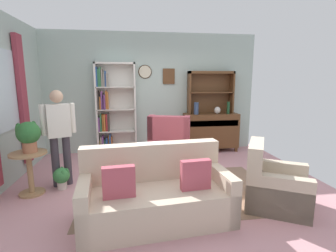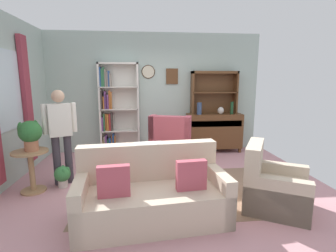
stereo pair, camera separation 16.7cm
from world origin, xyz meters
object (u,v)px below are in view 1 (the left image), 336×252
Objects in this scene: coffee_table at (163,165)px; book_stack at (161,159)px; wingback_chair at (170,148)px; plant_stand at (30,169)px; bottle_wine at (228,108)px; potted_plant_small at (62,177)px; armchair_floral at (274,186)px; vase_tall at (196,108)px; bookshelf at (112,111)px; sideboard at (211,130)px; person_reading at (59,131)px; vase_round at (217,110)px; sideboard_hutch at (210,87)px; potted_plant_large at (28,135)px; couch_floral at (156,195)px.

book_stack is at bearing 163.25° from coffee_table.
wingback_chair is 2.46m from plant_stand.
potted_plant_small is at bearing -153.27° from bottle_wine.
wingback_chair reaches higher than armchair_floral.
vase_tall is at bearing 98.36° from armchair_floral.
bottle_wine is at bearing -3.66° from bookshelf.
plant_stand is (-1.09, -2.01, -0.61)m from bookshelf.
bookshelf is 2.00× the size of wingback_chair.
bottle_wine reaches higher than vase_tall.
bookshelf is 2.38m from sideboard.
person_reading reaches higher than coffee_table.
vase_round is at bearing 36.05° from wingback_chair.
wingback_chair is 3.02× the size of potted_plant_small.
vase_round is (0.13, -0.18, -0.55)m from sideboard_hutch.
armchair_floral reaches higher than coffee_table.
sideboard_hutch is 5.19× the size of book_stack.
bookshelf reaches higher than coffee_table.
coffee_table is (-1.01, -1.83, -0.71)m from vase_tall.
sideboard is 4.49× the size of bottle_wine.
vase_tall is 0.61× the size of potted_plant_large.
wingback_chair reaches higher than plant_stand.
bottle_wine is 2.65m from coffee_table.
person_reading is (-3.04, -1.75, -0.65)m from sideboard_hutch.
sideboard is 0.83× the size of person_reading.
vase_round is 3.67m from potted_plant_small.
coffee_table is 3.78× the size of book_stack.
wingback_chair is 2.49m from potted_plant_large.
sideboard_hutch is 3.80× the size of bottle_wine.
person_reading reaches higher than book_stack.
sideboard_hutch is at bearing 61.63° from couch_floral.
sideboard is at bearing 52.84° from book_stack.
armchair_floral is (0.01, -2.90, -1.27)m from sideboard_hutch.
sideboard_hutch is at bearing 54.37° from book_stack.
coffee_table is at bearing -124.69° from sideboard_hutch.
bottle_wine is 0.28× the size of armchair_floral.
plant_stand is (-3.03, -1.84, -0.66)m from vase_tall.
vase_round is 2.82m from armchair_floral.
potted_plant_small is 0.43× the size of coffee_table.
bottle_wine is at bearing 24.33° from person_reading.
vase_round is at bearing 26.40° from person_reading.
potted_plant_small is (-3.14, -1.73, -0.80)m from vase_round.
person_reading is at bearing -149.52° from vase_tall.
person_reading is 1.68m from book_stack.
wingback_chair reaches higher than potted_plant_small.
sideboard is 2.38m from book_stack.
bottle_wine is 0.28× the size of wingback_chair.
book_stack is at bearing -65.78° from bookshelf.
wingback_chair reaches higher than sideboard.
sideboard is 1.24× the size of wingback_chair.
sideboard_hutch is 3.16× the size of potted_plant_small.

